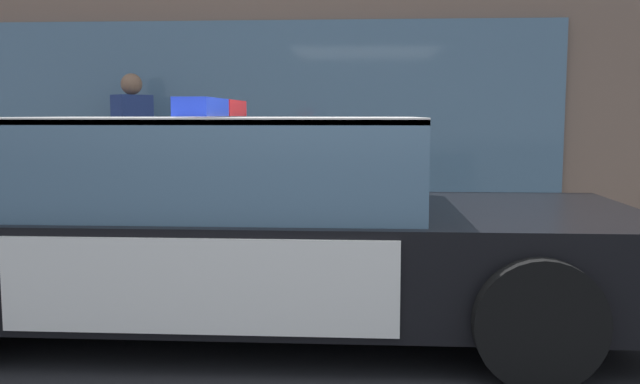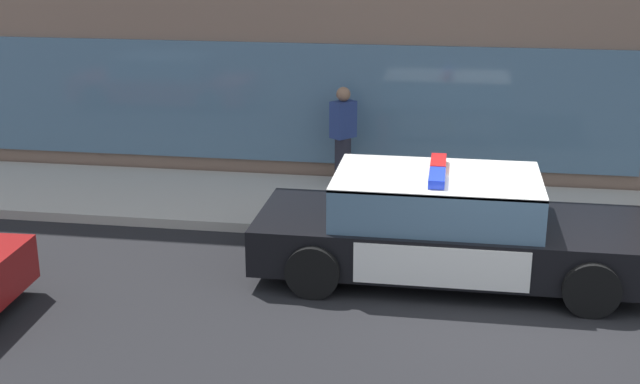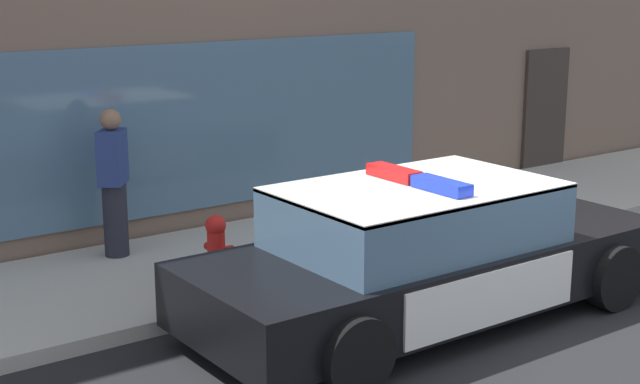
% 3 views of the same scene
% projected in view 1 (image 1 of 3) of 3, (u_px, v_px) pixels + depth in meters
% --- Properties ---
extents(ground, '(48.00, 48.00, 0.00)m').
position_uv_depth(ground, '(364.00, 365.00, 3.86)').
color(ground, black).
extents(sidewalk, '(48.00, 2.66, 0.15)m').
position_uv_depth(sidewalk, '(364.00, 246.00, 6.97)').
color(sidewalk, '#B2ADA3').
rests_on(sidewalk, ground).
extents(police_cruiser, '(5.04, 2.09, 1.49)m').
position_uv_depth(police_cruiser, '(237.00, 224.00, 4.52)').
color(police_cruiser, black).
rests_on(police_cruiser, ground).
extents(fire_hydrant, '(0.34, 0.39, 0.73)m').
position_uv_depth(fire_hydrant, '(133.00, 211.00, 6.41)').
color(fire_hydrant, red).
rests_on(fire_hydrant, sidewalk).
extents(pedestrian_on_sidewalk, '(0.46, 0.47, 1.71)m').
position_uv_depth(pedestrian_on_sidewalk, '(133.00, 148.00, 7.86)').
color(pedestrian_on_sidewalk, '#23232D').
rests_on(pedestrian_on_sidewalk, sidewalk).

